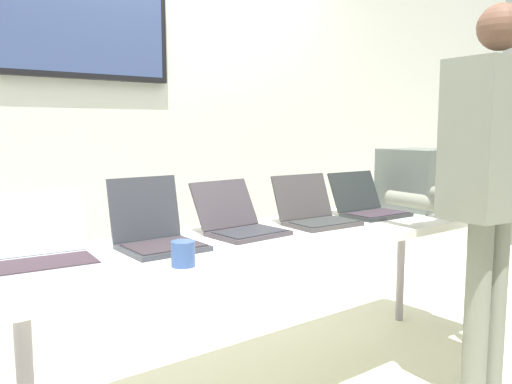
# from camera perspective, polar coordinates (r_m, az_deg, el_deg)

# --- Properties ---
(back_wall) EXTENTS (8.00, 0.11, 2.69)m
(back_wall) POSITION_cam_1_polar(r_m,az_deg,el_deg) (3.34, -9.88, 8.50)
(back_wall) COLOR silver
(back_wall) RESTS_ON ground
(workbench) EXTENTS (2.64, 0.70, 0.79)m
(workbench) POSITION_cam_1_polar(r_m,az_deg,el_deg) (2.48, 3.14, -5.53)
(workbench) COLOR white
(workbench) RESTS_ON ground
(equipment_box) EXTENTS (0.38, 0.38, 0.35)m
(equipment_box) POSITION_cam_1_polar(r_m,az_deg,el_deg) (3.27, 17.25, 1.38)
(equipment_box) COLOR #59615B
(equipment_box) RESTS_ON workbench
(laptop_station_0) EXTENTS (0.38, 0.39, 0.24)m
(laptop_station_0) POSITION_cam_1_polar(r_m,az_deg,el_deg) (2.03, -22.09, -5.66)
(laptop_station_0) COLOR #A9AEB8
(laptop_station_0) RESTS_ON workbench
(laptop_station_1) EXTENTS (0.31, 0.33, 0.28)m
(laptop_station_1) POSITION_cam_1_polar(r_m,az_deg,el_deg) (2.16, -10.77, -4.28)
(laptop_station_1) COLOR #34363E
(laptop_station_1) RESTS_ON workbench
(laptop_station_2) EXTENTS (0.34, 0.37, 0.23)m
(laptop_station_2) POSITION_cam_1_polar(r_m,az_deg,el_deg) (2.40, -1.82, -3.25)
(laptop_station_2) COLOR #3B353C
(laptop_station_2) RESTS_ON workbench
(laptop_station_3) EXTENTS (0.36, 0.34, 0.24)m
(laptop_station_3) POSITION_cam_1_polar(r_m,az_deg,el_deg) (2.65, 6.36, -2.26)
(laptop_station_3) COLOR #3B3839
(laptop_station_3) RESTS_ON workbench
(laptop_station_4) EXTENTS (0.35, 0.34, 0.23)m
(laptop_station_4) POSITION_cam_1_polar(r_m,az_deg,el_deg) (2.96, 11.99, -1.43)
(laptop_station_4) COLOR #242829
(laptop_station_4) RESTS_ON workbench
(person) EXTENTS (0.48, 0.62, 1.79)m
(person) POSITION_cam_1_polar(r_m,az_deg,el_deg) (2.56, 24.10, 2.45)
(person) COLOR slate
(person) RESTS_ON ground
(coffee_mug) EXTENTS (0.08, 0.08, 0.09)m
(coffee_mug) POSITION_cam_1_polar(r_m,az_deg,el_deg) (1.86, -7.88, -6.63)
(coffee_mug) COLOR #34518F
(coffee_mug) RESTS_ON workbench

